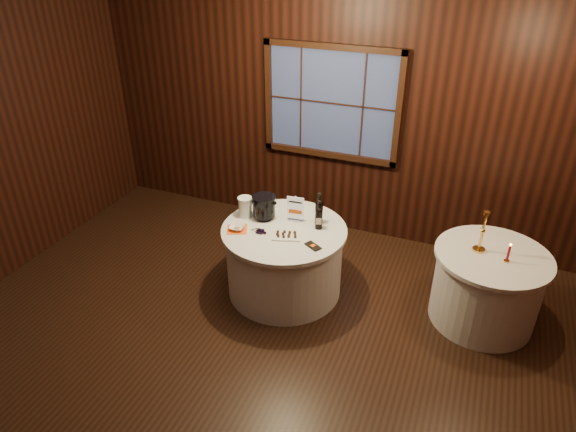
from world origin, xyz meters
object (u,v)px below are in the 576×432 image
at_px(chocolate_box, 313,246).
at_px(grape_bunch, 261,231).
at_px(chocolate_plate, 286,235).
at_px(glass_pitcher, 245,207).
at_px(side_table, 486,287).
at_px(port_bottle_left, 319,210).
at_px(port_bottle_right, 319,216).
at_px(sign_stand, 295,212).
at_px(brass_candlestick, 481,237).
at_px(cracker_bowl, 237,228).
at_px(red_candle, 508,254).
at_px(main_table, 284,260).
at_px(ice_bucket, 264,207).

height_order(chocolate_box, grape_bunch, grape_bunch).
height_order(chocolate_plate, glass_pitcher, glass_pitcher).
distance_m(side_table, port_bottle_left, 1.80).
xyz_separation_m(port_bottle_right, chocolate_box, (0.06, -0.35, -0.13)).
relative_size(sign_stand, brass_candlestick, 0.68).
xyz_separation_m(side_table, glass_pitcher, (-2.47, -0.21, 0.49)).
bearing_deg(sign_stand, cracker_bowl, -147.17).
height_order(side_table, sign_stand, sign_stand).
xyz_separation_m(grape_bunch, cracker_bowl, (-0.25, -0.03, 0.00)).
distance_m(side_table, grape_bunch, 2.27).
bearing_deg(sign_stand, glass_pitcher, -174.40).
bearing_deg(port_bottle_left, chocolate_plate, -118.93).
relative_size(sign_stand, red_candle, 1.47).
distance_m(chocolate_plate, glass_pitcher, 0.60).
relative_size(chocolate_box, cracker_bowl, 1.11).
bearing_deg(chocolate_box, grape_bunch, -153.40).
relative_size(cracker_bowl, red_candle, 0.77).
bearing_deg(side_table, main_table, -171.47).
distance_m(grape_bunch, cracker_bowl, 0.25).
distance_m(cracker_bowl, brass_candlestick, 2.36).
xyz_separation_m(port_bottle_left, chocolate_plate, (-0.21, -0.37, -0.13)).
distance_m(chocolate_plate, brass_candlestick, 1.84).
xyz_separation_m(side_table, brass_candlestick, (-0.14, 0.02, 0.53)).
xyz_separation_m(glass_pitcher, brass_candlestick, (2.33, 0.23, 0.04)).
height_order(main_table, side_table, same).
bearing_deg(chocolate_plate, port_bottle_right, 48.75).
xyz_separation_m(port_bottle_left, glass_pitcher, (-0.76, -0.15, -0.04)).
height_order(cracker_bowl, brass_candlestick, brass_candlestick).
xyz_separation_m(sign_stand, cracker_bowl, (-0.48, -0.39, -0.08)).
distance_m(side_table, cracker_bowl, 2.52).
bearing_deg(glass_pitcher, brass_candlestick, 3.99).
height_order(port_bottle_right, red_candle, port_bottle_right).
distance_m(port_bottle_left, glass_pitcher, 0.78).
distance_m(main_table, ice_bucket, 0.60).
relative_size(port_bottle_left, glass_pitcher, 1.58).
height_order(main_table, port_bottle_left, port_bottle_left).
bearing_deg(chocolate_plate, sign_stand, 95.82).
relative_size(port_bottle_left, ice_bucket, 1.36).
distance_m(port_bottle_right, cracker_bowl, 0.83).
xyz_separation_m(main_table, cracker_bowl, (-0.44, -0.19, 0.40)).
bearing_deg(port_bottle_left, side_table, 2.22).
xyz_separation_m(port_bottle_left, brass_candlestick, (1.57, 0.08, 0.00)).
height_order(ice_bucket, chocolate_plate, ice_bucket).
relative_size(ice_bucket, grape_bunch, 1.39).
height_order(main_table, ice_bucket, ice_bucket).
height_order(side_table, red_candle, red_candle).
xyz_separation_m(grape_bunch, brass_candlestick, (2.05, 0.48, 0.13)).
xyz_separation_m(ice_bucket, glass_pitcher, (-0.20, -0.04, -0.02)).
height_order(side_table, port_bottle_left, port_bottle_left).
bearing_deg(port_bottle_right, red_candle, -15.80).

